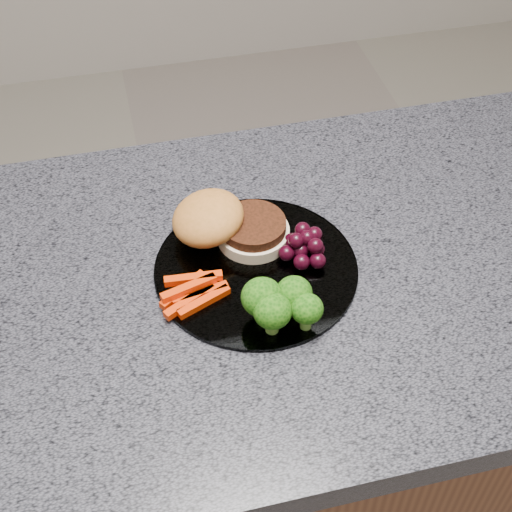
{
  "coord_description": "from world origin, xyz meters",
  "views": [
    {
      "loc": [
        -0.06,
        -0.59,
        1.57
      ],
      "look_at": [
        0.08,
        0.01,
        0.93
      ],
      "focal_mm": 50.0,
      "sensor_mm": 36.0,
      "label": 1
    }
  ],
  "objects_px": {
    "island_cabinet": "(209,464)",
    "grape_bunch": "(305,245)",
    "plate": "(256,268)",
    "burger": "(224,225)"
  },
  "relations": [
    {
      "from": "island_cabinet",
      "to": "grape_bunch",
      "type": "relative_size",
      "value": 18.63
    },
    {
      "from": "island_cabinet",
      "to": "grape_bunch",
      "type": "xyz_separation_m",
      "value": [
        0.15,
        0.01,
        0.49
      ]
    },
    {
      "from": "plate",
      "to": "island_cabinet",
      "type": "bearing_deg",
      "value": -175.59
    },
    {
      "from": "island_cabinet",
      "to": "plate",
      "type": "xyz_separation_m",
      "value": [
        0.08,
        0.01,
        0.47
      ]
    },
    {
      "from": "island_cabinet",
      "to": "burger",
      "type": "height_order",
      "value": "burger"
    },
    {
      "from": "grape_bunch",
      "to": "island_cabinet",
      "type": "bearing_deg",
      "value": -175.07
    },
    {
      "from": "island_cabinet",
      "to": "burger",
      "type": "relative_size",
      "value": 7.82
    },
    {
      "from": "island_cabinet",
      "to": "plate",
      "type": "bearing_deg",
      "value": 4.41
    },
    {
      "from": "island_cabinet",
      "to": "grape_bunch",
      "type": "height_order",
      "value": "grape_bunch"
    },
    {
      "from": "burger",
      "to": "plate",
      "type": "bearing_deg",
      "value": -66.91
    }
  ]
}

